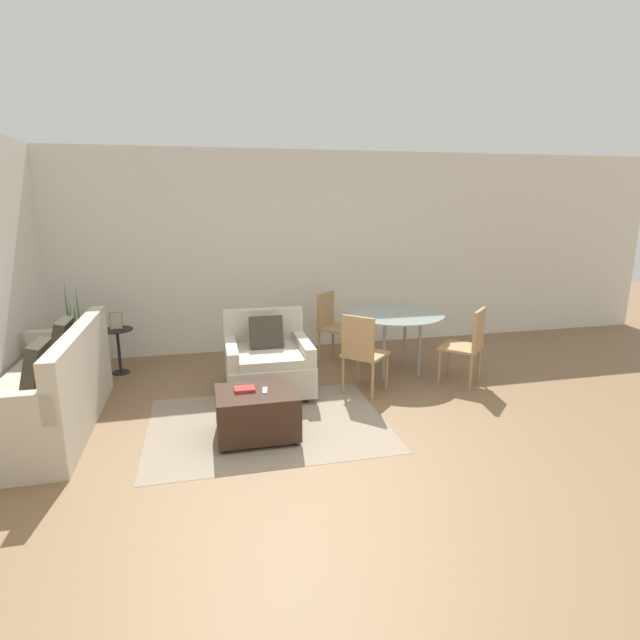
{
  "coord_description": "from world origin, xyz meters",
  "views": [
    {
      "loc": [
        -1.03,
        -3.63,
        2.1
      ],
      "look_at": [
        0.25,
        1.77,
        0.75
      ],
      "focal_mm": 28.0,
      "sensor_mm": 36.0,
      "label": 1
    }
  ],
  "objects": [
    {
      "name": "ground_plane",
      "position": [
        0.0,
        0.0,
        0.0
      ],
      "size": [
        20.0,
        20.0,
        0.0
      ],
      "primitive_type": "plane",
      "color": "brown"
    },
    {
      "name": "wall_back",
      "position": [
        0.0,
        3.29,
        1.38
      ],
      "size": [
        12.0,
        0.06,
        2.75
      ],
      "color": "silver",
      "rests_on": "ground_plane"
    },
    {
      "name": "area_rug",
      "position": [
        -0.51,
        0.77,
        0.0
      ],
      "size": [
        2.23,
        1.7,
        0.01
      ],
      "color": "gray",
      "rests_on": "ground_plane"
    },
    {
      "name": "couch",
      "position": [
        -2.48,
        1.15,
        0.33
      ],
      "size": [
        0.83,
        2.04,
        0.95
      ],
      "color": "beige",
      "rests_on": "ground_plane"
    },
    {
      "name": "armchair",
      "position": [
        -0.38,
        1.65,
        0.33
      ],
      "size": [
        0.93,
        0.95,
        0.86
      ],
      "color": "beige",
      "rests_on": "ground_plane"
    },
    {
      "name": "ottoman",
      "position": [
        -0.63,
        0.54,
        0.24
      ],
      "size": [
        0.72,
        0.58,
        0.44
      ],
      "color": "#382319",
      "rests_on": "ground_plane"
    },
    {
      "name": "book_stack",
      "position": [
        -0.73,
        0.58,
        0.45
      ],
      "size": [
        0.18,
        0.14,
        0.03
      ],
      "color": "#B72D28",
      "rests_on": "ottoman"
    },
    {
      "name": "tv_remote_primary",
      "position": [
        -0.55,
        0.53,
        0.44
      ],
      "size": [
        0.06,
        0.15,
        0.01
      ],
      "color": "#B7B7BC",
      "rests_on": "ottoman"
    },
    {
      "name": "potted_plant",
      "position": [
        -2.57,
        2.59,
        0.25
      ],
      "size": [
        0.34,
        0.34,
        1.2
      ],
      "color": "#333338",
      "rests_on": "ground_plane"
    },
    {
      "name": "side_table",
      "position": [
        -2.09,
        2.63,
        0.39
      ],
      "size": [
        0.37,
        0.37,
        0.56
      ],
      "color": "black",
      "rests_on": "ground_plane"
    },
    {
      "name": "picture_frame",
      "position": [
        -2.09,
        2.63,
        0.67
      ],
      "size": [
        0.15,
        0.07,
        0.21
      ],
      "color": "#8C6647",
      "rests_on": "side_table"
    },
    {
      "name": "dining_table",
      "position": [
        1.24,
        1.94,
        0.66
      ],
      "size": [
        1.17,
        1.17,
        0.73
      ],
      "color": "#8C9E99",
      "rests_on": "ground_plane"
    },
    {
      "name": "dining_chair_near_left",
      "position": [
        0.6,
        1.3,
        0.52
      ],
      "size": [
        0.59,
        0.59,
        0.9
      ],
      "color": "tan",
      "rests_on": "ground_plane"
    },
    {
      "name": "dining_chair_near_right",
      "position": [
        1.88,
        1.3,
        0.52
      ],
      "size": [
        0.59,
        0.59,
        0.9
      ],
      "color": "tan",
      "rests_on": "ground_plane"
    },
    {
      "name": "dining_chair_far_left",
      "position": [
        0.6,
        2.58,
        0.52
      ],
      "size": [
        0.59,
        0.59,
        0.9
      ],
      "color": "tan",
      "rests_on": "ground_plane"
    }
  ]
}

